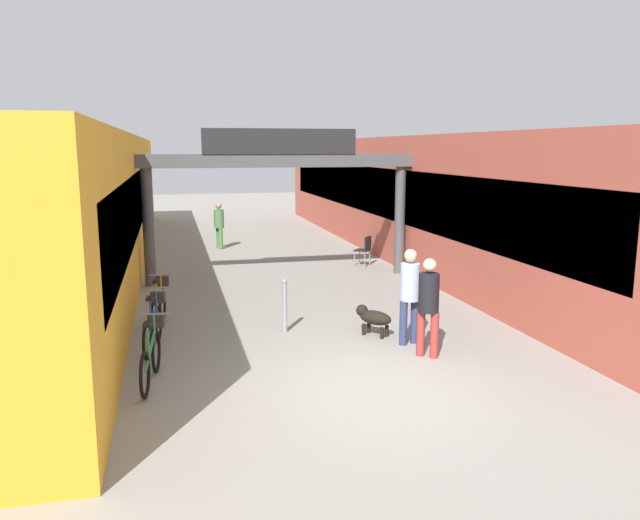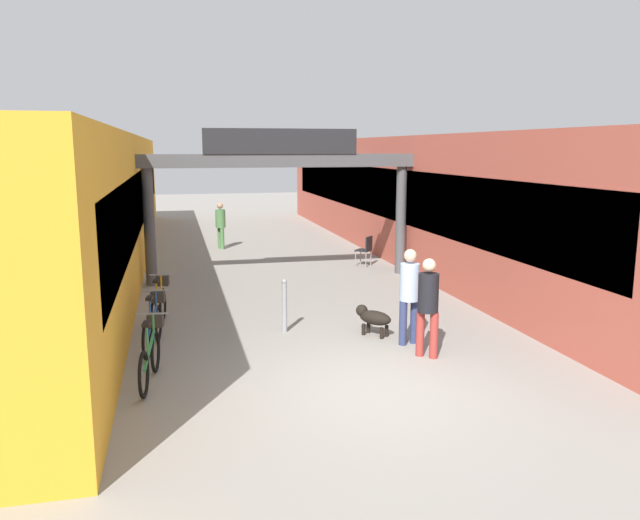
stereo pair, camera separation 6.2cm
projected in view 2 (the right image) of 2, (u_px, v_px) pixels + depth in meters
The scene contains 13 objects.
ground_plane at pixel (376, 390), 9.00m from camera, with size 80.00×80.00×0.00m, color gray.
storefront_left at pixel (90, 202), 18.05m from camera, with size 3.00×26.00×3.78m.
storefront_right at pixel (419, 196), 20.35m from camera, with size 3.00×26.00×3.78m.
arcade_sign_gateway at pixel (281, 174), 16.15m from camera, with size 7.40×0.47×3.93m.
pedestrian_with_dog at pixel (409, 290), 10.97m from camera, with size 0.42×0.42×1.72m.
pedestrian_companion at pixel (428, 301), 10.28m from camera, with size 0.48×0.48×1.68m.
pedestrian_carrying_crate at pixel (221, 223), 21.46m from camera, with size 0.42×0.42×1.60m.
dog_on_leash at pixel (372, 317), 11.60m from camera, with size 0.67×0.74×0.55m.
bicycle_green_nearest at pixel (151, 353), 9.29m from camera, with size 0.46×1.68×0.98m.
bicycle_blue_second at pixel (153, 324), 10.83m from camera, with size 0.46×1.68×0.98m.
bicycle_orange_third at pixel (159, 304), 12.19m from camera, with size 0.46×1.68×0.98m.
bollard_post_metal at pixel (284, 305), 11.77m from camera, with size 0.10×0.10×1.03m.
cafe_chair_black_nearer at pixel (366, 248), 18.34m from camera, with size 0.57×0.57×0.89m.
Camera 2 is at (-2.73, -8.11, 3.46)m, focal length 35.00 mm.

